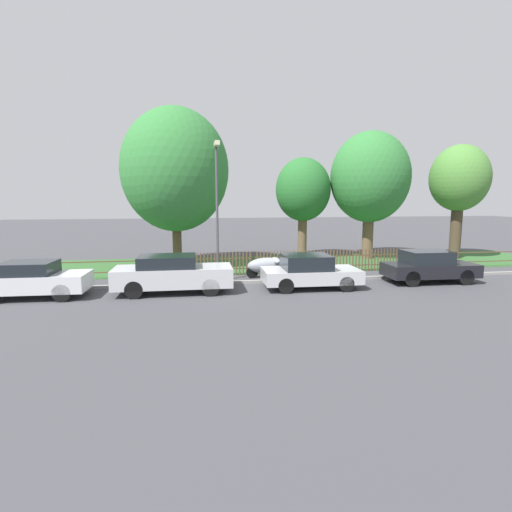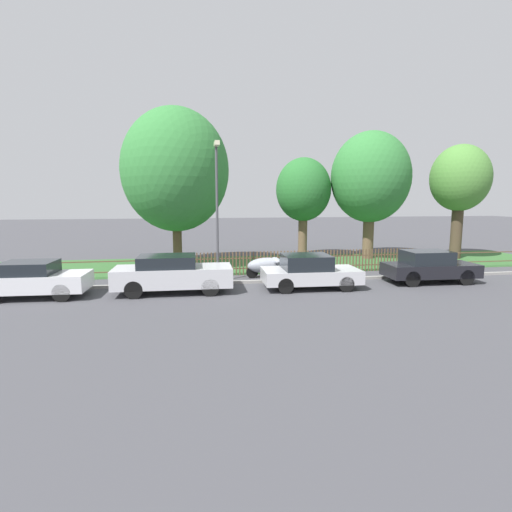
# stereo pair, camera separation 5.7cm
# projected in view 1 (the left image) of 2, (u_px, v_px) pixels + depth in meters

# --- Properties ---
(ground_plane) EXTENTS (120.00, 120.00, 0.00)m
(ground_plane) POSITION_uv_depth(u_px,v_px,m) (297.00, 282.00, 17.61)
(ground_plane) COLOR #424247
(kerb_stone) EXTENTS (32.84, 0.20, 0.12)m
(kerb_stone) POSITION_uv_depth(u_px,v_px,m) (296.00, 280.00, 17.70)
(kerb_stone) COLOR gray
(kerb_stone) RESTS_ON ground
(grass_strip) EXTENTS (32.84, 6.25, 0.01)m
(grass_strip) POSITION_uv_depth(u_px,v_px,m) (273.00, 263.00, 22.62)
(grass_strip) COLOR #33602D
(grass_strip) RESTS_ON ground
(park_fence) EXTENTS (32.84, 0.05, 1.13)m
(park_fence) POSITION_uv_depth(u_px,v_px,m) (286.00, 262.00, 19.50)
(park_fence) COLOR brown
(park_fence) RESTS_ON ground
(parked_car_silver_hatchback) EXTENTS (3.83, 1.84, 1.36)m
(parked_car_silver_hatchback) POSITION_uv_depth(u_px,v_px,m) (34.00, 279.00, 14.70)
(parked_car_silver_hatchback) COLOR silver
(parked_car_silver_hatchback) RESTS_ON ground
(parked_car_black_saloon) EXTENTS (4.54, 1.82, 1.48)m
(parked_car_black_saloon) POSITION_uv_depth(u_px,v_px,m) (172.00, 274.00, 15.48)
(parked_car_black_saloon) COLOR #BCBCC1
(parked_car_black_saloon) RESTS_ON ground
(parked_car_navy_estate) EXTENTS (3.98, 1.99, 1.39)m
(parked_car_navy_estate) POSITION_uv_depth(u_px,v_px,m) (309.00, 271.00, 16.31)
(parked_car_navy_estate) COLOR #BCBCC1
(parked_car_navy_estate) RESTS_ON ground
(parked_car_red_compact) EXTENTS (3.99, 1.75, 1.41)m
(parked_car_red_compact) POSITION_uv_depth(u_px,v_px,m) (429.00, 266.00, 17.42)
(parked_car_red_compact) COLOR black
(parked_car_red_compact) RESTS_ON ground
(covered_motorcycle) EXTENTS (1.92, 0.96, 0.93)m
(covered_motorcycle) POSITION_uv_depth(u_px,v_px,m) (267.00, 265.00, 18.54)
(covered_motorcycle) COLOR black
(covered_motorcycle) RESTS_ON ground
(tree_nearest_kerb) EXTENTS (5.59, 5.59, 8.34)m
(tree_nearest_kerb) POSITION_uv_depth(u_px,v_px,m) (175.00, 170.00, 20.84)
(tree_nearest_kerb) COLOR brown
(tree_nearest_kerb) RESTS_ON ground
(tree_behind_motorcycle) EXTENTS (3.32, 3.32, 6.10)m
(tree_behind_motorcycle) POSITION_uv_depth(u_px,v_px,m) (303.00, 190.00, 24.14)
(tree_behind_motorcycle) COLOR brown
(tree_behind_motorcycle) RESTS_ON ground
(tree_mid_park) EXTENTS (4.72, 4.72, 7.64)m
(tree_mid_park) POSITION_uv_depth(u_px,v_px,m) (370.00, 178.00, 23.98)
(tree_mid_park) COLOR brown
(tree_mid_park) RESTS_ON ground
(tree_far_left) EXTENTS (3.45, 3.45, 6.87)m
(tree_far_left) POSITION_uv_depth(u_px,v_px,m) (459.00, 180.00, 24.01)
(tree_far_left) COLOR #473828
(tree_far_left) RESTS_ON ground
(street_lamp) EXTENTS (0.20, 0.79, 5.99)m
(street_lamp) POSITION_uv_depth(u_px,v_px,m) (217.00, 196.00, 17.02)
(street_lamp) COLOR #47474C
(street_lamp) RESTS_ON ground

